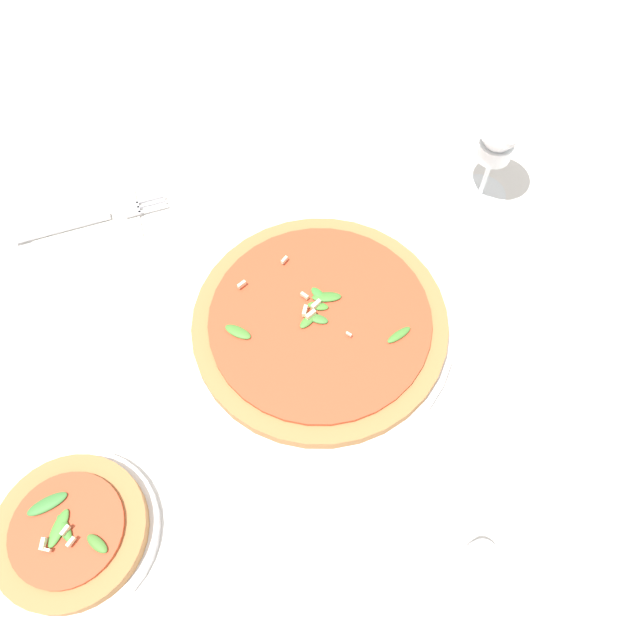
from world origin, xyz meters
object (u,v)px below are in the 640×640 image
object	(u,v)px
pizza_arugula_main	(320,325)
shaker_pepper	(477,559)
pizza_personal_side	(72,532)
fork	(91,220)
side_plate_white	(633,436)
wine_glass	(497,143)

from	to	relation	value
pizza_arugula_main	shaker_pepper	world-z (taller)	shaker_pepper
pizza_personal_side	fork	xyz separation A→B (m)	(0.07, 0.44, -0.01)
fork	pizza_arugula_main	bearing A→B (deg)	-47.46
fork	shaker_pepper	distance (m)	0.68
pizza_personal_side	fork	size ratio (longest dim) A/B	0.85
side_plate_white	pizza_arugula_main	bearing A→B (deg)	142.07
pizza_personal_side	side_plate_white	bearing A→B (deg)	-6.73
wine_glass	shaker_pepper	distance (m)	0.53
pizza_personal_side	shaker_pepper	bearing A→B (deg)	-20.60
wine_glass	pizza_arugula_main	bearing A→B (deg)	-152.45
side_plate_white	pizza_personal_side	bearing A→B (deg)	173.27
fork	side_plate_white	xyz separation A→B (m)	(0.59, -0.51, 0.00)
wine_glass	shaker_pepper	xyz separation A→B (m)	(-0.22, -0.48, -0.07)
pizza_personal_side	fork	bearing A→B (deg)	81.33
pizza_arugula_main	side_plate_white	xyz separation A→B (m)	(0.32, -0.25, -0.01)
wine_glass	side_plate_white	bearing A→B (deg)	-87.13
shaker_pepper	pizza_arugula_main	bearing A→B (deg)	103.03
pizza_arugula_main	pizza_personal_side	distance (m)	0.38
pizza_personal_side	shaker_pepper	distance (m)	0.44
wine_glass	fork	distance (m)	0.58
pizza_arugula_main	side_plate_white	world-z (taller)	pizza_arugula_main
pizza_arugula_main	wine_glass	xyz separation A→B (m)	(0.30, 0.16, 0.09)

